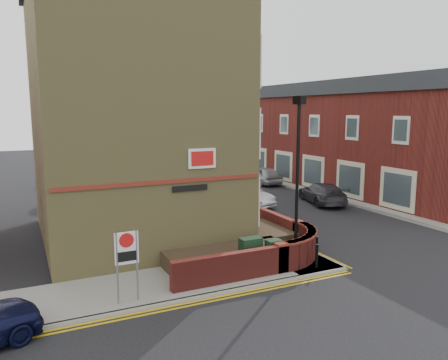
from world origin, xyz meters
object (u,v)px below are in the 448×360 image
lamppost (297,180)px  utility_cabinet_large (251,254)px  zone_sign (127,254)px  silver_car_near (246,195)px

lamppost → utility_cabinet_large: 3.24m
lamppost → utility_cabinet_large: bearing=177.0°
lamppost → zone_sign: size_ratio=2.86×
zone_sign → silver_car_near: (10.00, 11.00, -0.98)m
utility_cabinet_large → silver_car_near: bearing=62.5°
lamppost → utility_cabinet_large: (-1.90, 0.10, -2.62)m
lamppost → silver_car_near: bearing=71.7°
zone_sign → silver_car_near: zone_sign is taller
utility_cabinet_large → zone_sign: zone_sign is taller
utility_cabinet_large → zone_sign: size_ratio=0.55×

